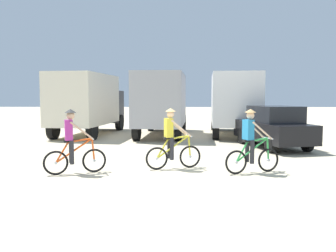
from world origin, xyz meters
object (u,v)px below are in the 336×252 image
(cyclist_cowboy_hat, at_px, (172,141))
(cyclist_near_camera, at_px, (251,143))
(box_truck_cream_rv, at_px, (88,101))
(box_truck_grey_hauler, at_px, (162,102))
(sedan_parked, at_px, (273,127))
(cyclist_orange_shirt, at_px, (73,144))
(box_truck_avon_van, at_px, (234,101))

(cyclist_cowboy_hat, height_order, cyclist_near_camera, same)
(box_truck_cream_rv, distance_m, box_truck_grey_hauler, 4.17)
(box_truck_cream_rv, bearing_deg, sedan_parked, -27.64)
(sedan_parked, xyz_separation_m, cyclist_orange_shirt, (-6.95, -5.20, -0.04))
(box_truck_grey_hauler, bearing_deg, box_truck_cream_rv, 175.25)
(box_truck_cream_rv, bearing_deg, cyclist_near_camera, -53.96)
(box_truck_cream_rv, height_order, cyclist_cowboy_hat, box_truck_cream_rv)
(cyclist_orange_shirt, bearing_deg, box_truck_cream_rv, 101.78)
(box_truck_grey_hauler, relative_size, cyclist_cowboy_hat, 3.78)
(sedan_parked, bearing_deg, box_truck_cream_rv, 152.36)
(box_truck_cream_rv, relative_size, cyclist_near_camera, 3.82)
(box_truck_avon_van, height_order, cyclist_orange_shirt, box_truck_avon_van)
(sedan_parked, height_order, cyclist_orange_shirt, cyclist_orange_shirt)
(cyclist_orange_shirt, distance_m, cyclist_near_camera, 4.99)
(sedan_parked, bearing_deg, cyclist_orange_shirt, -143.20)
(box_truck_avon_van, relative_size, cyclist_near_camera, 3.80)
(box_truck_cream_rv, bearing_deg, cyclist_cowboy_hat, -62.28)
(box_truck_cream_rv, bearing_deg, box_truck_grey_hauler, -4.75)
(box_truck_cream_rv, xyz_separation_m, cyclist_cowboy_hat, (4.82, -9.18, -1.03))
(box_truck_cream_rv, relative_size, cyclist_orange_shirt, 3.82)
(box_truck_avon_van, xyz_separation_m, cyclist_orange_shirt, (-6.04, -10.07, -1.03))
(box_truck_grey_hauler, height_order, cyclist_cowboy_hat, box_truck_grey_hauler)
(cyclist_near_camera, bearing_deg, box_truck_avon_van, 83.90)
(box_truck_avon_van, bearing_deg, box_truck_cream_rv, -178.96)
(box_truck_cream_rv, relative_size, sedan_parked, 1.55)
(sedan_parked, bearing_deg, box_truck_avon_van, 100.58)
(cyclist_orange_shirt, relative_size, cyclist_cowboy_hat, 1.00)
(sedan_parked, bearing_deg, cyclist_near_camera, -111.53)
(box_truck_grey_hauler, relative_size, sedan_parked, 1.53)
(box_truck_avon_van, distance_m, sedan_parked, 5.05)
(cyclist_orange_shirt, bearing_deg, box_truck_avon_van, 59.04)
(box_truck_grey_hauler, relative_size, box_truck_avon_van, 1.00)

